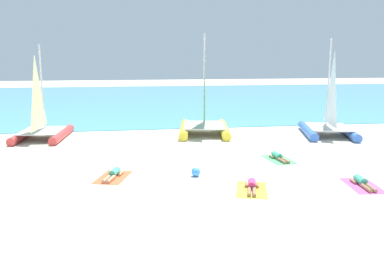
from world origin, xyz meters
name	(u,v)px	position (x,y,z in m)	size (l,w,h in m)	color
ground_plane	(181,133)	(0.00, 10.00, 0.00)	(120.00, 120.00, 0.00)	beige
ocean_water	(159,98)	(0.00, 31.27, 0.03)	(120.00, 40.00, 0.05)	#4C9EB7
sailboat_red	(42,125)	(-8.35, 9.30, 0.83)	(3.01, 4.43, 5.54)	#CC3838
sailboat_yellow	(204,119)	(1.43, 9.36, 0.93)	(3.78, 5.23, 6.27)	yellow
sailboat_blue	(328,122)	(8.91, 7.75, 0.88)	(3.98, 5.13, 5.92)	blue
towel_leftmost	(113,177)	(-3.84, 1.03, 0.01)	(1.10, 1.90, 0.01)	#EA5933
sunbather_leftmost	(113,174)	(-3.82, 1.09, 0.13)	(0.83, 1.54, 0.30)	#3FB28C
towel_center_left	(252,190)	(1.27, -1.24, 0.01)	(1.10, 1.90, 0.01)	yellow
sunbather_center_left	(252,186)	(1.29, -1.18, 0.13)	(0.83, 1.54, 0.30)	#D83372
towel_center_right	(279,160)	(3.81, 2.68, 0.01)	(1.10, 1.90, 0.01)	#4CB266
sunbather_center_right	(278,157)	(3.81, 2.74, 0.13)	(0.58, 1.57, 0.30)	#3FB28C
towel_rightmost	(363,186)	(5.55, -1.45, 0.01)	(1.10, 1.90, 0.01)	#D84C99
sunbather_rightmost	(362,182)	(5.55, -1.38, 0.13)	(0.61, 1.57, 0.30)	#3FB28C
beach_ball	(196,172)	(-0.50, 0.67, 0.19)	(0.38, 0.38, 0.38)	#337FE5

